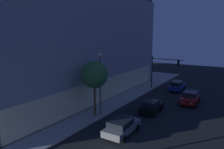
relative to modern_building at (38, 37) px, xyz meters
The scene contains 8 objects.
modern_building is the anchor object (origin of this frame).
traffic_light_far_corner 22.52m from the modern_building, 61.30° to the right, with size 0.41×5.43×5.89m.
street_lamp_sidewalk 18.57m from the modern_building, 106.19° to the right, with size 0.44×0.44×7.42m.
sidewalk_tree 18.25m from the modern_building, 108.12° to the right, with size 3.15×3.15×6.48m.
car_grey 24.70m from the modern_building, 109.56° to the right, with size 4.61×2.31×1.57m.
car_black 23.59m from the modern_building, 91.69° to the right, with size 4.06×2.04×1.58m.
car_red 27.23m from the modern_building, 77.86° to the right, with size 4.08×2.25×1.73m.
car_blue 26.12m from the modern_building, 61.47° to the right, with size 4.76×2.20×1.71m.
Camera 1 is at (-11.09, -7.80, 9.50)m, focal length 33.35 mm.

